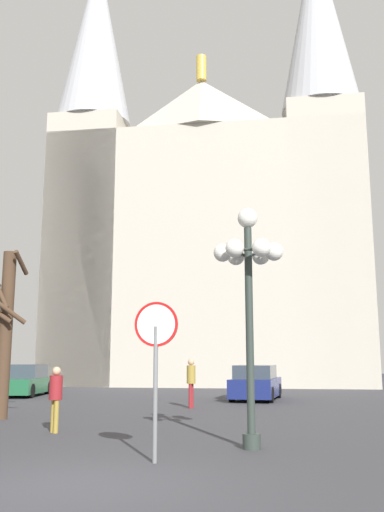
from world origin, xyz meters
TOP-DOWN VIEW (x-y plane):
  - ground_plane at (0.00, 0.00)m, footprint 120.00×120.00m
  - cathedral at (-0.48, 31.49)m, footprint 21.73×14.26m
  - stop_sign at (0.79, 1.86)m, footprint 0.80×0.13m
  - street_lamp at (2.45, 3.51)m, footprint 1.47×1.32m
  - bare_tree at (-4.97, 8.20)m, footprint 1.31×1.19m
  - parked_car_near_navy at (2.61, 16.74)m, footprint 2.37×4.42m
  - parked_car_far_green at (-8.47, 18.17)m, footprint 2.18×4.29m
  - pedestrian_walking at (-2.31, 5.46)m, footprint 0.32×0.32m
  - pedestrian_standing at (0.25, 12.49)m, footprint 0.32×0.32m

SIDE VIEW (x-z plane):
  - ground_plane at x=0.00m, z-range 0.00..0.00m
  - parked_car_far_green at x=-8.47m, z-range -0.05..1.43m
  - parked_car_near_navy at x=2.61m, z-range -0.04..1.43m
  - pedestrian_walking at x=-2.31m, z-range 0.16..1.73m
  - pedestrian_standing at x=0.25m, z-range 0.19..1.94m
  - stop_sign at x=0.79m, z-range 0.57..3.35m
  - bare_tree at x=-4.97m, z-range 0.15..5.18m
  - street_lamp at x=2.45m, z-range 1.01..5.94m
  - cathedral at x=-0.48m, z-range -5.79..27.35m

